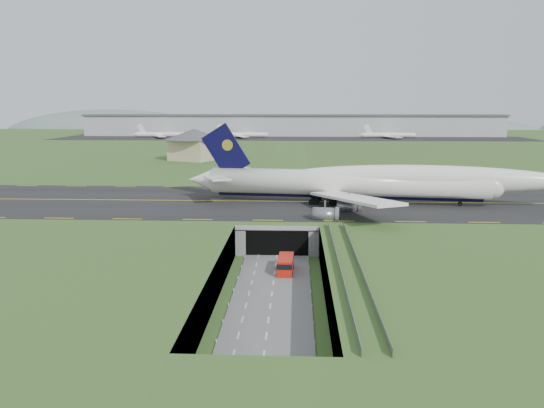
{
  "coord_description": "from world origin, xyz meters",
  "views": [
    {
      "loc": [
        3.59,
        -89.76,
        28.62
      ],
      "look_at": [
        -1.51,
        20.0,
        7.93
      ],
      "focal_mm": 35.0,
      "sensor_mm": 36.0,
      "label": 1
    }
  ],
  "objects": [
    {
      "name": "guideway",
      "position": [
        11.0,
        -19.11,
        5.32
      ],
      "size": [
        3.0,
        53.0,
        7.05
      ],
      "color": "#A8A8A3",
      "rests_on": "ground"
    },
    {
      "name": "airfield_deck",
      "position": [
        0.0,
        0.0,
        3.0
      ],
      "size": [
        800.0,
        800.0,
        6.0
      ],
      "primitive_type": "cube",
      "color": "gray",
      "rests_on": "ground"
    },
    {
      "name": "taxiway",
      "position": [
        0.0,
        33.0,
        6.09
      ],
      "size": [
        800.0,
        44.0,
        0.18
      ],
      "primitive_type": "cube",
      "color": "black",
      "rests_on": "airfield_deck"
    },
    {
      "name": "tunnel_portal",
      "position": [
        0.0,
        16.71,
        3.33
      ],
      "size": [
        17.0,
        22.3,
        6.0
      ],
      "color": "gray",
      "rests_on": "ground"
    },
    {
      "name": "distant_hills",
      "position": [
        64.38,
        430.0,
        -4.0
      ],
      "size": [
        700.0,
        91.0,
        60.0
      ],
      "color": "slate",
      "rests_on": "ground"
    },
    {
      "name": "service_building",
      "position": [
        -38.28,
        126.41,
        13.64
      ],
      "size": [
        31.0,
        31.0,
        12.89
      ],
      "rotation": [
        0.0,
        0.0,
        -0.4
      ],
      "color": "#C9B391",
      "rests_on": "ground"
    },
    {
      "name": "jumbo_jet",
      "position": [
        21.12,
        30.81,
        11.08
      ],
      "size": [
        86.83,
        56.87,
        18.93
      ],
      "rotation": [
        0.0,
        0.0,
        -0.11
      ],
      "color": "white",
      "rests_on": "ground"
    },
    {
      "name": "trench_road",
      "position": [
        0.0,
        -7.5,
        0.1
      ],
      "size": [
        12.0,
        75.0,
        0.2
      ],
      "primitive_type": "cube",
      "color": "slate",
      "rests_on": "ground"
    },
    {
      "name": "ground",
      "position": [
        0.0,
        0.0,
        0.0
      ],
      "size": [
        900.0,
        900.0,
        0.0
      ],
      "primitive_type": "plane",
      "color": "#3C5421",
      "rests_on": "ground"
    },
    {
      "name": "cargo_terminal",
      "position": [
        -0.19,
        299.41,
        13.96
      ],
      "size": [
        320.0,
        67.0,
        15.6
      ],
      "color": "#B2B2B2",
      "rests_on": "ground"
    },
    {
      "name": "shuttle_tram",
      "position": [
        1.85,
        -2.14,
        1.55
      ],
      "size": [
        2.88,
        6.94,
        2.81
      ],
      "rotation": [
        0.0,
        0.0,
        -0.04
      ],
      "color": "red",
      "rests_on": "ground"
    }
  ]
}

